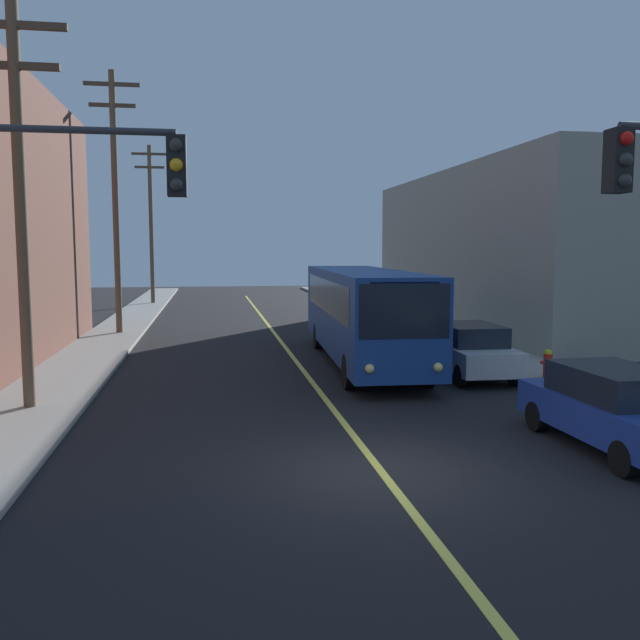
% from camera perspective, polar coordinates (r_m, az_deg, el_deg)
% --- Properties ---
extents(ground_plane, '(120.00, 120.00, 0.00)m').
position_cam_1_polar(ground_plane, '(12.24, 5.18, -12.66)').
color(ground_plane, black).
extents(sidewalk_left, '(2.50, 90.00, 0.15)m').
position_cam_1_polar(sidewalk_left, '(21.99, -20.54, -4.41)').
color(sidewalk_left, gray).
rests_on(sidewalk_left, ground).
extents(sidewalk_right, '(2.50, 90.00, 0.15)m').
position_cam_1_polar(sidewalk_right, '(23.85, 16.13, -3.47)').
color(sidewalk_right, gray).
rests_on(sidewalk_right, ground).
extents(lane_stripe_center, '(0.16, 60.00, 0.01)m').
position_cam_1_polar(lane_stripe_center, '(26.67, -2.90, -2.40)').
color(lane_stripe_center, '#D8CC4C').
rests_on(lane_stripe_center, ground).
extents(building_right_warehouse, '(12.00, 22.96, 7.79)m').
position_cam_1_polar(building_right_warehouse, '(36.86, 19.00, 5.68)').
color(building_right_warehouse, gray).
rests_on(building_right_warehouse, ground).
extents(city_bus, '(3.11, 12.24, 3.20)m').
position_cam_1_polar(city_bus, '(22.99, 3.63, 0.79)').
color(city_bus, navy).
rests_on(city_bus, ground).
extents(parked_car_blue, '(1.91, 4.45, 1.62)m').
position_cam_1_polar(parked_car_blue, '(14.44, 23.68, -6.78)').
color(parked_car_blue, navy).
rests_on(parked_car_blue, ground).
extents(parked_car_silver, '(1.93, 4.45, 1.62)m').
position_cam_1_polar(parked_car_silver, '(21.18, 12.59, -2.45)').
color(parked_car_silver, '#B7B7BC').
rests_on(parked_car_silver, ground).
extents(utility_pole_near, '(2.40, 0.28, 9.44)m').
position_cam_1_polar(utility_pole_near, '(17.39, -24.13, 10.27)').
color(utility_pole_near, brown).
rests_on(utility_pole_near, sidewalk_left).
extents(utility_pole_mid, '(2.40, 0.28, 11.54)m').
position_cam_1_polar(utility_pole_mid, '(31.71, -17.00, 10.37)').
color(utility_pole_mid, brown).
rests_on(utility_pole_mid, sidewalk_left).
extents(utility_pole_far, '(2.40, 0.28, 10.88)m').
position_cam_1_polar(utility_pole_far, '(48.60, -14.16, 8.45)').
color(utility_pole_far, brown).
rests_on(utility_pole_far, sidewalk_left).
extents(traffic_signal_left_corner, '(3.75, 0.48, 6.00)m').
position_cam_1_polar(traffic_signal_left_corner, '(11.93, -21.49, 7.47)').
color(traffic_signal_left_corner, '#2D2D33').
rests_on(traffic_signal_left_corner, sidewalk_left).
extents(fire_hydrant, '(0.44, 0.26, 0.84)m').
position_cam_1_polar(fire_hydrant, '(20.90, 18.78, -3.46)').
color(fire_hydrant, red).
rests_on(fire_hydrant, sidewalk_right).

